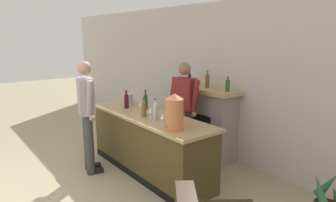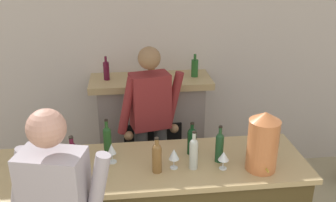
{
  "view_description": "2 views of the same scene",
  "coord_description": "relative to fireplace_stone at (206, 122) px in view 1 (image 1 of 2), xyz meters",
  "views": [
    {
      "loc": [
        3.66,
        -0.31,
        2.16
      ],
      "look_at": [
        0.08,
        2.49,
        1.17
      ],
      "focal_mm": 32.0,
      "sensor_mm": 36.0,
      "label": 1
    },
    {
      "loc": [
        -0.26,
        -0.33,
        2.56
      ],
      "look_at": [
        0.1,
        2.76,
        1.28
      ],
      "focal_mm": 40.0,
      "sensor_mm": 36.0,
      "label": 2
    }
  ],
  "objects": [
    {
      "name": "wine_glass_mid_counter",
      "position": [
        -0.39,
        -1.14,
        0.42
      ],
      "size": [
        0.07,
        0.07,
        0.17
      ],
      "color": "silver",
      "rests_on": "bar_counter"
    },
    {
      "name": "bar_counter",
      "position": [
        -0.09,
        -1.2,
        -0.17
      ],
      "size": [
        2.53,
        0.75,
        0.96
      ],
      "color": "#4A3B1D",
      "rests_on": "ground_plane"
    },
    {
      "name": "person_bartender",
      "position": [
        -0.04,
        -0.51,
        0.31
      ],
      "size": [
        0.65,
        0.36,
        1.74
      ],
      "color": "#414243",
      "rests_on": "ground_plane"
    },
    {
      "name": "wine_bottle_chardonnay_pale",
      "position": [
        0.26,
        -1.07,
        0.44
      ],
      "size": [
        0.08,
        0.08,
        0.28
      ],
      "color": "black",
      "rests_on": "bar_counter"
    },
    {
      "name": "wine_bottle_merlot_tall",
      "position": [
        -0.68,
        -1.25,
        0.45
      ],
      "size": [
        0.08,
        0.08,
        0.31
      ],
      "color": "#4C0D25",
      "rests_on": "bar_counter"
    },
    {
      "name": "wine_bottle_burgundy_dark",
      "position": [
        -0.43,
        -1.02,
        0.45
      ],
      "size": [
        0.07,
        0.07,
        0.33
      ],
      "color": "#1C441B",
      "rests_on": "bar_counter"
    },
    {
      "name": "fireplace_stone",
      "position": [
        0.0,
        0.0,
        0.0
      ],
      "size": [
        1.28,
        0.52,
        1.57
      ],
      "color": "gray",
      "rests_on": "ground_plane"
    },
    {
      "name": "wine_bottle_rose_blush",
      "position": [
        0.24,
        -1.3,
        0.45
      ],
      "size": [
        0.07,
        0.07,
        0.32
      ],
      "color": "#B4BCB3",
      "rests_on": "bar_counter"
    },
    {
      "name": "wine_glass_front_left",
      "position": [
        0.09,
        -1.28,
        0.43
      ],
      "size": [
        0.08,
        0.08,
        0.17
      ],
      "color": "silver",
      "rests_on": "bar_counter"
    },
    {
      "name": "ice_bucket_steel",
      "position": [
        -0.91,
        -1.08,
        0.41
      ],
      "size": [
        0.19,
        0.19,
        0.19
      ],
      "color": "silver",
      "rests_on": "bar_counter"
    },
    {
      "name": "wall_back_panel",
      "position": [
        0.01,
        0.26,
        0.73
      ],
      "size": [
        12.0,
        0.07,
        2.75
      ],
      "color": "beige",
      "rests_on": "ground_plane"
    },
    {
      "name": "wine_bottle_port_short",
      "position": [
        0.46,
        -1.22,
        0.45
      ],
      "size": [
        0.07,
        0.07,
        0.32
      ],
      "color": "#194122",
      "rests_on": "bar_counter"
    },
    {
      "name": "person_customer",
      "position": [
        -0.68,
        -1.96,
        0.35
      ],
      "size": [
        0.64,
        0.37,
        1.79
      ],
      "color": "#3B3C3C",
      "rests_on": "ground_plane"
    },
    {
      "name": "wine_glass_by_dispenser",
      "position": [
        0.47,
        -1.33,
        0.42
      ],
      "size": [
        0.09,
        0.09,
        0.15
      ],
      "color": "silver",
      "rests_on": "bar_counter"
    },
    {
      "name": "wine_bottle_riesling_slim",
      "position": [
        -0.05,
        -1.32,
        0.44
      ],
      "size": [
        0.08,
        0.08,
        0.29
      ],
      "color": "brown",
      "rests_on": "bar_counter"
    },
    {
      "name": "copper_dispenser",
      "position": [
        0.76,
        -1.37,
        0.55
      ],
      "size": [
        0.24,
        0.28,
        0.48
      ],
      "color": "#C7703E",
      "rests_on": "bar_counter"
    }
  ]
}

